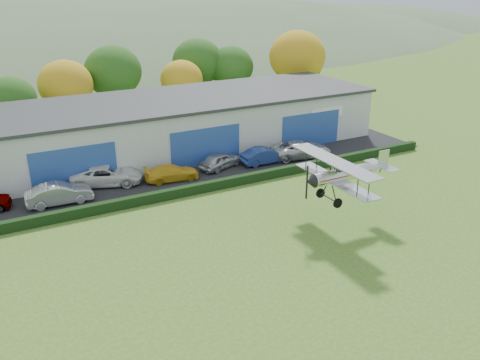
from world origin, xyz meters
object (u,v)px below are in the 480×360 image
car_5 (265,155)px  car_1 (59,194)px  hangar (181,123)px  car_3 (172,173)px  car_6 (301,149)px  car_2 (107,175)px  biplane (345,173)px  car_4 (220,160)px

car_5 → car_1: bearing=91.4°
hangar → car_3: size_ratio=8.61×
car_3 → car_5: size_ratio=1.00×
car_3 → car_6: bearing=-85.2°
car_2 → biplane: bearing=-120.7°
car_2 → car_4: 10.35m
car_2 → car_6: car_2 is taller
car_1 → biplane: (17.28, -13.13, 3.08)m
hangar → car_2: hangar is taller
car_1 → car_6: (22.92, 0.13, -0.00)m
hangar → car_4: hangar is taller
car_2 → car_6: bearing=-77.4°
car_6 → biplane: size_ratio=0.72×
car_2 → car_5: size_ratio=1.27×
car_1 → car_4: bearing=-83.5°
car_2 → car_5: car_2 is taller
car_4 → car_3: bearing=78.3°
hangar → car_1: 16.42m
car_3 → car_2: bearing=78.2°
car_1 → car_2: size_ratio=0.84×
car_5 → car_6: (4.03, -0.22, 0.05)m
car_3 → car_6: 13.39m
biplane → hangar: bearing=98.8°
car_1 → car_5: (18.89, 0.34, -0.05)m
hangar → biplane: size_ratio=4.96×
car_1 → car_2: (4.29, 2.20, 0.01)m
car_3 → car_1: bearing=99.3°
car_3 → car_4: size_ratio=1.08×
biplane → car_2: bearing=130.1°
car_5 → biplane: biplane is taller
car_2 → car_6: size_ratio=1.01×
car_4 → biplane: biplane is taller
car_1 → car_3: car_1 is taller
car_4 → car_2: bearing=65.0°
car_1 → car_2: bearing=-60.9°
car_1 → car_4: car_1 is taller
car_2 → car_4: (10.30, -1.04, -0.09)m
hangar → car_4: (0.76, -7.50, -1.86)m
car_3 → biplane: size_ratio=0.58×
hangar → car_1: (-13.83, -8.67, -1.78)m
hangar → car_3: 9.44m
car_3 → biplane: 16.00m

